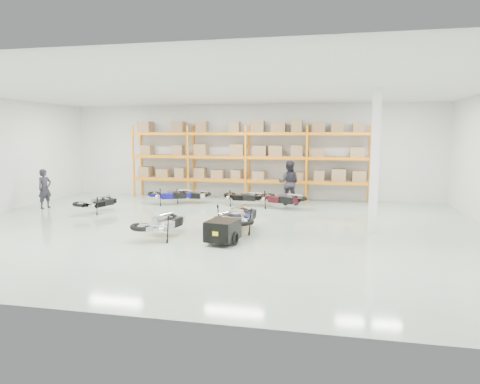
% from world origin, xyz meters
% --- Properties ---
extents(room, '(18.00, 18.00, 18.00)m').
position_xyz_m(room, '(0.00, 0.00, 2.25)').
color(room, '#ABBFAD').
rests_on(room, ground).
extents(pallet_rack, '(11.28, 0.98, 3.62)m').
position_xyz_m(pallet_rack, '(-0.00, 6.45, 2.26)').
color(pallet_rack, orange).
rests_on(pallet_rack, ground).
extents(structural_column, '(0.25, 0.25, 4.50)m').
position_xyz_m(structural_column, '(5.20, 0.50, 2.25)').
color(structural_column, white).
rests_on(structural_column, ground).
extents(moto_blue_centre, '(1.19, 2.05, 1.26)m').
position_xyz_m(moto_blue_centre, '(1.02, -0.20, 0.60)').
color(moto_blue_centre, '#081252').
rests_on(moto_blue_centre, ground).
extents(moto_silver_left, '(1.21, 1.96, 1.19)m').
position_xyz_m(moto_silver_left, '(-1.04, -1.63, 0.56)').
color(moto_silver_left, '#AEAFB4').
rests_on(moto_silver_left, ground).
extents(moto_black_far_left, '(1.25, 1.82, 1.07)m').
position_xyz_m(moto_black_far_left, '(-5.15, 1.78, 0.51)').
color(moto_black_far_left, black).
rests_on(moto_black_far_left, ground).
extents(moto_touring_right, '(1.38, 2.01, 1.18)m').
position_xyz_m(moto_touring_right, '(0.92, -0.39, 0.56)').
color(moto_touring_right, black).
rests_on(moto_touring_right, ground).
extents(trailer, '(0.92, 1.67, 0.68)m').
position_xyz_m(trailer, '(0.92, -1.98, 0.40)').
color(trailer, black).
rests_on(trailer, ground).
extents(moto_back_a, '(1.97, 1.51, 1.14)m').
position_xyz_m(moto_back_a, '(-3.02, 4.31, 0.54)').
color(moto_back_a, navy).
rests_on(moto_back_a, ground).
extents(moto_back_b, '(1.62, 0.87, 1.03)m').
position_xyz_m(moto_back_b, '(-2.30, 4.78, 0.48)').
color(moto_back_b, silver).
rests_on(moto_back_b, ground).
extents(moto_back_c, '(1.73, 0.97, 1.07)m').
position_xyz_m(moto_back_c, '(0.19, 4.59, 0.51)').
color(moto_back_c, black).
rests_on(moto_back_c, ground).
extents(moto_back_d, '(1.98, 1.45, 1.15)m').
position_xyz_m(moto_back_d, '(1.88, 4.17, 0.54)').
color(moto_back_d, '#390B12').
rests_on(moto_back_d, ground).
extents(person_left, '(0.57, 0.70, 1.65)m').
position_xyz_m(person_left, '(-7.80, 2.21, 0.82)').
color(person_left, '#22212A').
rests_on(person_left, ground).
extents(person_back, '(0.99, 0.79, 1.94)m').
position_xyz_m(person_back, '(2.09, 5.25, 0.97)').
color(person_back, '#222129').
rests_on(person_back, ground).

